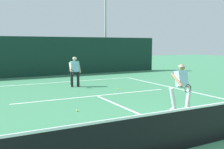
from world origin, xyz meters
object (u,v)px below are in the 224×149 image
at_px(tennis_ball, 118,89).
at_px(light_pole, 105,21).
at_px(player_far, 75,70).
at_px(tennis_ball_extra, 77,111).
at_px(player_near, 181,84).

bearing_deg(tennis_ball, light_pole, 67.94).
relative_size(player_far, tennis_ball, 25.51).
bearing_deg(tennis_ball_extra, player_far, 71.43).
xyz_separation_m(tennis_ball_extra, light_pole, (7.08, 12.19, 4.35)).
relative_size(player_near, tennis_ball, 25.29).
bearing_deg(player_far, player_near, 115.77).
bearing_deg(tennis_ball_extra, player_near, -21.82).
distance_m(player_far, tennis_ball, 2.73).
xyz_separation_m(tennis_ball, tennis_ball_extra, (-3.44, -3.22, 0.00)).
bearing_deg(tennis_ball_extra, tennis_ball, 43.11).
height_order(player_near, tennis_ball_extra, player_near).
height_order(player_near, light_pole, light_pole).
bearing_deg(player_near, light_pole, -107.39).
relative_size(player_near, tennis_ball_extra, 25.29).
relative_size(tennis_ball, light_pole, 0.01).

